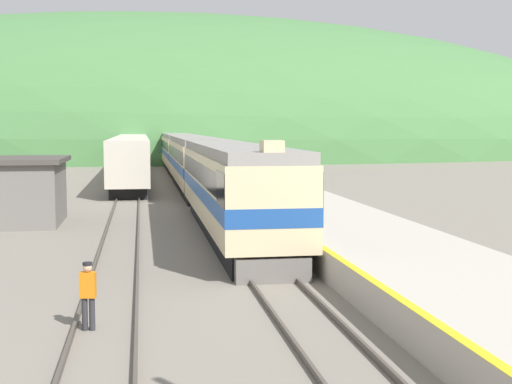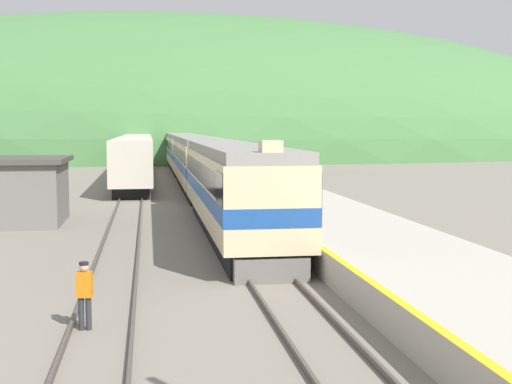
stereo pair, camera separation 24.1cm
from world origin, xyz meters
name	(u,v)px [view 1 (the left image)]	position (x,y,z in m)	size (l,w,h in m)	color
track_main	(180,172)	(0.00, 70.00, 0.08)	(1.52, 180.00, 0.16)	#4C443D
track_siding	(133,173)	(-4.82, 70.00, 0.08)	(1.52, 180.00, 0.16)	#4C443D
platform	(250,183)	(4.21, 50.00, 0.48)	(5.25, 140.00, 0.97)	#BCB5A5
distant_hills	(164,154)	(0.00, 122.19, 0.00)	(176.58, 79.46, 47.36)	#477A42
express_train_lead_car	(233,186)	(0.00, 27.21, 2.18)	(3.04, 19.89, 4.35)	black
carriage_second	(195,162)	(0.00, 49.35, 2.17)	(3.03, 22.17, 3.99)	black
carriage_third	(179,151)	(0.00, 72.40, 2.17)	(3.03, 22.17, 3.99)	black
carriage_fourth	(170,145)	(0.00, 95.45, 2.17)	(3.03, 22.17, 3.99)	black
carriage_fifth	(165,142)	(0.00, 118.50, 2.17)	(3.03, 22.17, 3.99)	black
siding_train	(132,156)	(-4.82, 65.32, 1.99)	(2.90, 45.81, 3.86)	black
track_worker	(88,292)	(-5.20, 13.40, 0.91)	(0.39, 0.27, 1.62)	#2D2D33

